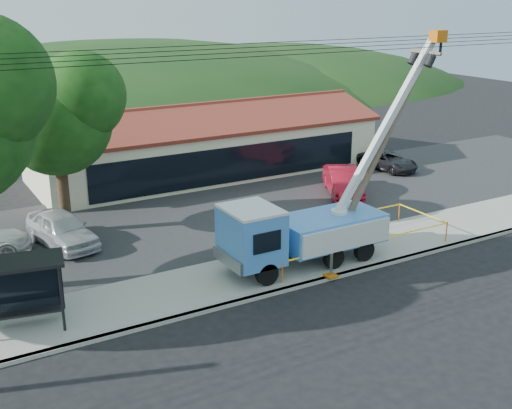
{
  "coord_description": "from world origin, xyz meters",
  "views": [
    {
      "loc": [
        -13.84,
        -17.44,
        11.33
      ],
      "look_at": [
        -0.81,
        5.0,
        2.78
      ],
      "focal_mm": 45.0,
      "sensor_mm": 36.0,
      "label": 1
    }
  ],
  "objects": [
    {
      "name": "car_red",
      "position": [
        8.62,
        11.11,
        0.0
      ],
      "size": [
        3.72,
        5.1,
        1.6
      ],
      "primitive_type": "imported",
      "rotation": [
        0.0,
        0.0,
        -0.47
      ],
      "color": "#A81025",
      "rests_on": "ground"
    },
    {
      "name": "tree_lot",
      "position": [
        -7.0,
        13.0,
        6.21
      ],
      "size": [
        6.3,
        5.6,
        8.94
      ],
      "color": "#332316",
      "rests_on": "ground"
    },
    {
      "name": "ground",
      "position": [
        0.0,
        0.0,
        0.0
      ],
      "size": [
        120.0,
        120.0,
        0.0
      ],
      "primitive_type": "plane",
      "color": "black",
      "rests_on": "ground"
    },
    {
      "name": "bus_shelter",
      "position": [
        -10.58,
        4.1,
        2.03
      ],
      "size": [
        2.92,
        2.12,
        2.56
      ],
      "rotation": [
        0.0,
        0.0,
        -0.2
      ],
      "color": "black",
      "rests_on": "ground"
    },
    {
      "name": "curb",
      "position": [
        0.0,
        2.1,
        0.07
      ],
      "size": [
        60.0,
        0.25,
        0.15
      ],
      "primitive_type": "cube",
      "color": "#A19F97",
      "rests_on": "ground"
    },
    {
      "name": "utility_truck",
      "position": [
        0.69,
        3.81,
        1.78
      ],
      "size": [
        10.83,
        3.99,
        9.66
      ],
      "color": "black",
      "rests_on": "ground"
    },
    {
      "name": "hill_center",
      "position": [
        10.0,
        55.0,
        0.0
      ],
      "size": [
        89.6,
        64.0,
        32.0
      ],
      "primitive_type": "ellipsoid",
      "color": "#153714",
      "rests_on": "ground"
    },
    {
      "name": "parking_lot",
      "position": [
        0.0,
        12.0,
        0.05
      ],
      "size": [
        60.0,
        12.0,
        0.1
      ],
      "primitive_type": "cube",
      "color": "#28282B",
      "rests_on": "ground"
    },
    {
      "name": "caution_tape",
      "position": [
        3.61,
        4.22,
        0.86
      ],
      "size": [
        9.25,
        3.33,
        0.96
      ],
      "color": "#D2620B",
      "rests_on": "ground"
    },
    {
      "name": "car_dark",
      "position": [
        14.67,
        14.12,
        0.0
      ],
      "size": [
        2.45,
        4.52,
        1.2
      ],
      "primitive_type": "imported",
      "rotation": [
        0.0,
        0.0,
        0.11
      ],
      "color": "black",
      "rests_on": "ground"
    },
    {
      "name": "car_silver",
      "position": [
        -7.62,
        11.29,
        0.0
      ],
      "size": [
        2.81,
        5.03,
        1.62
      ],
      "primitive_type": "imported",
      "rotation": [
        0.0,
        0.0,
        0.2
      ],
      "color": "silver",
      "rests_on": "ground"
    },
    {
      "name": "strip_mall",
      "position": [
        4.0,
        19.98,
        1.88
      ],
      "size": [
        22.5,
        8.53,
        4.67
      ],
      "color": "beige",
      "rests_on": "ground"
    },
    {
      "name": "hill_east",
      "position": [
        30.0,
        55.0,
        0.0
      ],
      "size": [
        72.8,
        52.0,
        26.0
      ],
      "primitive_type": "ellipsoid",
      "color": "#153714",
      "rests_on": "ground"
    },
    {
      "name": "leaning_pole",
      "position": [
        5.25,
        3.88,
        5.32
      ],
      "size": [
        5.54,
        1.84,
        9.57
      ],
      "color": "brown",
      "rests_on": "ground"
    },
    {
      "name": "sidewalk",
      "position": [
        0.0,
        4.0,
        0.07
      ],
      "size": [
        60.0,
        4.0,
        0.15
      ],
      "primitive_type": "cube",
      "color": "#A19F97",
      "rests_on": "ground"
    }
  ]
}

